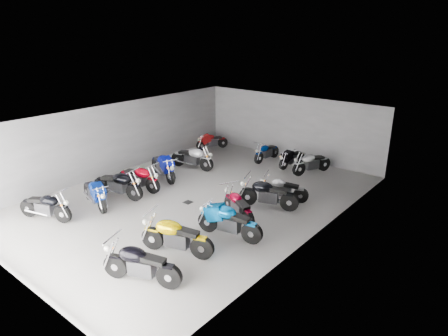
{
  "coord_description": "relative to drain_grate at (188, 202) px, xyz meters",
  "views": [
    {
      "loc": [
        10.05,
        -10.53,
        6.43
      ],
      "look_at": [
        0.34,
        1.29,
        1.0
      ],
      "focal_mm": 32.0,
      "sensor_mm": 36.0,
      "label": 1
    }
  ],
  "objects": [
    {
      "name": "ground",
      "position": [
        0.0,
        0.5,
        -0.01
      ],
      "size": [
        14.0,
        14.0,
        0.0
      ],
      "primitive_type": "plane",
      "color": "gray",
      "rests_on": "ground"
    },
    {
      "name": "wall_back",
      "position": [
        0.0,
        7.5,
        1.59
      ],
      "size": [
        10.0,
        0.1,
        3.2
      ],
      "primitive_type": "cube",
      "color": "gray",
      "rests_on": "ground"
    },
    {
      "name": "wall_left",
      "position": [
        -5.0,
        0.5,
        1.59
      ],
      "size": [
        0.1,
        14.0,
        3.2
      ],
      "primitive_type": "cube",
      "color": "gray",
      "rests_on": "ground"
    },
    {
      "name": "wall_right",
      "position": [
        5.0,
        0.5,
        1.59
      ],
      "size": [
        0.1,
        14.0,
        3.2
      ],
      "primitive_type": "cube",
      "color": "gray",
      "rests_on": "ground"
    },
    {
      "name": "ceiling",
      "position": [
        0.0,
        0.5,
        3.21
      ],
      "size": [
        10.0,
        14.0,
        0.04
      ],
      "primitive_type": "cube",
      "color": "black",
      "rests_on": "wall_back"
    },
    {
      "name": "drain_grate",
      "position": [
        0.0,
        0.0,
        0.0
      ],
      "size": [
        0.32,
        0.32,
        0.01
      ],
      "primitive_type": "cube",
      "color": "black",
      "rests_on": "ground"
    },
    {
      "name": "motorcycle_left_a",
      "position": [
        -2.82,
        -4.2,
        0.51
      ],
      "size": [
        2.04,
        0.88,
        0.94
      ],
      "rotation": [
        0.0,
        0.0,
        -1.21
      ],
      "color": "black",
      "rests_on": "ground"
    },
    {
      "name": "motorcycle_left_b",
      "position": [
        -2.46,
        -2.46,
        0.52
      ],
      "size": [
        2.17,
        0.72,
        0.97
      ],
      "rotation": [
        0.0,
        0.0,
        -1.83
      ],
      "color": "black",
      "rests_on": "ground"
    },
    {
      "name": "motorcycle_left_c",
      "position": [
        -2.46,
        -1.41,
        0.55
      ],
      "size": [
        2.27,
        0.77,
        1.02
      ],
      "rotation": [
        0.0,
        0.0,
        -1.3
      ],
      "color": "black",
      "rests_on": "ground"
    },
    {
      "name": "motorcycle_left_d",
      "position": [
        -2.46,
        -0.36,
        0.52
      ],
      "size": [
        2.21,
        0.52,
        0.97
      ],
      "rotation": [
        0.0,
        0.0,
        -1.44
      ],
      "color": "black",
      "rests_on": "ground"
    },
    {
      "name": "motorcycle_left_e",
      "position": [
        -2.66,
        1.17,
        0.56
      ],
      "size": [
        2.28,
        0.96,
        1.04
      ],
      "rotation": [
        0.0,
        0.0,
        -1.92
      ],
      "color": "black",
      "rests_on": "ground"
    },
    {
      "name": "motorcycle_left_f",
      "position": [
        -2.57,
        2.96,
        0.54
      ],
      "size": [
        2.27,
        0.64,
        1.0
      ],
      "rotation": [
        0.0,
        0.0,
        -1.37
      ],
      "color": "black",
      "rests_on": "ground"
    },
    {
      "name": "motorcycle_right_a",
      "position": [
        2.63,
        -4.46,
        0.54
      ],
      "size": [
        2.16,
        0.99,
        1.0
      ],
      "rotation": [
        0.0,
        0.0,
        1.95
      ],
      "color": "black",
      "rests_on": "ground"
    },
    {
      "name": "motorcycle_right_b",
      "position": [
        2.31,
        -2.87,
        0.56
      ],
      "size": [
        2.26,
        0.93,
        1.03
      ],
      "rotation": [
        0.0,
        0.0,
        1.91
      ],
      "color": "black",
      "rests_on": "ground"
    },
    {
      "name": "motorcycle_right_c",
      "position": [
        2.9,
        -1.1,
        0.55
      ],
      "size": [
        2.29,
        0.62,
        1.01
      ],
      "rotation": [
        0.0,
        0.0,
        1.75
      ],
      "color": "black",
      "rests_on": "ground"
    },
    {
      "name": "motorcycle_right_d",
      "position": [
        2.35,
        0.12,
        0.49
      ],
      "size": [
        1.93,
        0.98,
        0.91
      ],
      "rotation": [
        0.0,
        0.0,
        1.14
      ],
      "color": "black",
      "rests_on": "ground"
    },
    {
      "name": "motorcycle_right_e",
      "position": [
        2.64,
        1.56,
        0.54
      ],
      "size": [
        2.19,
        0.93,
        1.0
      ],
      "rotation": [
        0.0,
        0.0,
        1.93
      ],
      "color": "black",
      "rests_on": "ground"
    },
    {
      "name": "motorcycle_right_f",
      "position": [
        2.71,
        2.51,
        0.46
      ],
      "size": [
        1.87,
        0.81,
        0.86
      ],
      "rotation": [
        0.0,
        0.0,
        1.93
      ],
      "color": "black",
      "rests_on": "ground"
    },
    {
      "name": "motorcycle_back_a",
      "position": [
        -3.99,
        5.98,
        0.44
      ],
      "size": [
        0.88,
        1.76,
        0.82
      ],
      "rotation": [
        0.0,
        0.0,
        2.72
      ],
      "color": "black",
      "rests_on": "ground"
    },
    {
      "name": "motorcycle_back_c",
      "position": [
        -0.5,
        6.19,
        0.46
      ],
      "size": [
        0.39,
        1.95,
        0.86
      ],
      "rotation": [
        0.0,
        0.0,
        3.11
      ],
      "color": "black",
      "rests_on": "ground"
    },
    {
      "name": "motorcycle_back_d",
      "position": [
        0.96,
        6.2,
        0.44
      ],
      "size": [
        0.44,
        1.85,
        0.82
      ],
      "rotation": [
        0.0,
        0.0,
        3.01
      ],
      "color": "black",
      "rests_on": "ground"
    },
    {
      "name": "motorcycle_back_e",
      "position": [
        2.12,
        5.97,
        0.51
      ],
      "size": [
        0.95,
        2.03,
        0.94
      ],
      "rotation": [
        0.0,
        0.0,
        2.75
      ],
      "color": "black",
      "rests_on": "ground"
    }
  ]
}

